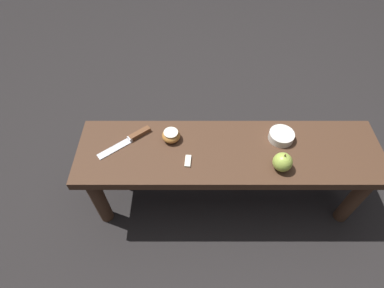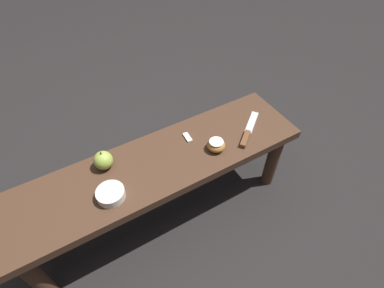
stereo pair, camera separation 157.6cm
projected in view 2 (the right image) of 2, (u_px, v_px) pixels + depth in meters
ground_plane at (165, 212)px, 1.54m from camera, size 8.00×8.00×0.00m
wooden_bench at (159, 173)px, 1.29m from camera, size 1.29×0.34×0.41m
knife at (247, 134)px, 1.34m from camera, size 0.21×0.18×0.02m
apple_whole at (103, 160)px, 1.19m from camera, size 0.08×0.08×0.09m
apple_cut at (216, 145)px, 1.27m from camera, size 0.08×0.08×0.05m
apple_slice_near_knife at (188, 137)px, 1.33m from camera, size 0.03×0.06×0.01m
bowl at (111, 194)px, 1.11m from camera, size 0.11×0.11×0.04m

